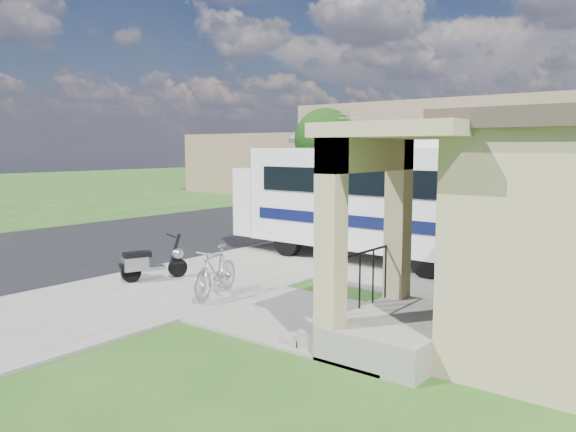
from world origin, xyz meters
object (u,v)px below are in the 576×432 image
Objects in this scene: shrub at (511,242)px; scooter at (150,263)px; bicycle at (216,274)px; pickup_truck at (336,197)px; garden_hose at (370,313)px; motorhome at (369,198)px; van at (390,186)px.

scooter is (-7.04, -3.06, -0.81)m from shrub.
pickup_truck reaches higher than bicycle.
pickup_truck is at bearing 125.53° from garden_hose.
motorhome is at bearing 85.38° from scooter.
bicycle is at bearing 116.93° from pickup_truck.
shrub is at bearing -56.67° from van.
van is 22.54m from garden_hose.
motorhome is 3.18× the size of shrub.
pickup_truck is at bearing 128.27° from scooter.
pickup_truck is 16.49m from garden_hose.
bicycle is at bearing 19.92° from scooter.
garden_hose is at bearing 29.34° from scooter.
motorhome is 17.52× the size of garden_hose.
motorhome is 5.24× the size of scooter.
scooter is 3.34× the size of garden_hose.
motorhome is at bearing 68.89° from bicycle.
motorhome is 6.07m from scooter.
scooter is at bearing 161.79° from bicycle.
shrub is 0.39× the size of van.
scooter is 0.88× the size of bicycle.
scooter is 2.19m from bicycle.
van is (-11.97, 17.72, -0.34)m from shrub.
shrub is 1.45× the size of bicycle.
shrub is 5.81m from bicycle.
bicycle is 15.60m from pickup_truck.
bicycle is 0.32× the size of pickup_truck.
pickup_truck reaches higher than scooter.
shrub is (4.42, -2.27, -0.45)m from motorhome.
van is at bearing 124.05° from shrub.
motorhome is 4.99m from shrub.
pickup_truck is (-11.28, 11.08, -0.52)m from shrub.
garden_hose is (5.33, 0.73, -0.36)m from scooter.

